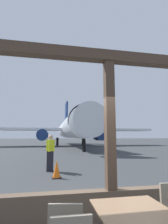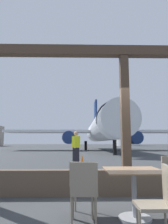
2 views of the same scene
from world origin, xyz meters
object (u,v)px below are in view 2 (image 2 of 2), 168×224
Objects in this scene: airplane at (102,129)px; ground_crew_worker at (76,149)px; cafe_chair_window_left at (83,183)px; fuel_storage_tank at (127,139)px; dining_table at (134,187)px; cafe_chair_aisle_right at (84,188)px; cafe_chair_aisle_left at (160,198)px; traffic_cone at (82,164)px.

ground_crew_worker is (-3.55, -21.23, -2.31)m from airplane.
fuel_storage_tank is at bearing 76.53° from cafe_chair_window_left.
cafe_chair_window_left is (-0.82, 0.11, 0.05)m from dining_table.
dining_table is 0.86m from cafe_chair_aisle_right.
cafe_chair_aisle_right is 6.90m from ground_crew_worker.
airplane is (2.49, 27.85, 2.72)m from dining_table.
fuel_storage_tank reaches higher than cafe_chair_aisle_right.
airplane reaches higher than cafe_chair_aisle_right.
dining_table is at bearing -102.86° from fuel_storage_tank.
fuel_storage_tank is at bearing 77.14° from dining_table.
fuel_storage_tank is at bearing 76.60° from cafe_chair_aisle_right.
dining_table is 6.71m from ground_crew_worker.
dining_table is 1.00× the size of cafe_chair_aisle_left.
cafe_chair_aisle_left is at bearing -81.89° from traffic_cone.
traffic_cone is at bearing 98.11° from cafe_chair_aisle_left.
traffic_cone is (0.03, 5.45, -0.20)m from cafe_chair_aisle_right.
cafe_chair_aisle_right reaches higher than cafe_chair_window_left.
traffic_cone is at bearing 89.49° from cafe_chair_window_left.
dining_table is at bearing 18.28° from cafe_chair_aisle_right.
ground_crew_worker is 1.57m from traffic_cone.
fuel_storage_tank is (18.26, 76.26, 2.15)m from cafe_chair_window_left.
cafe_chair_aisle_left is 28.95m from airplane.
cafe_chair_window_left is at bearing -87.97° from ground_crew_worker.
cafe_chair_window_left is 1.34m from cafe_chair_aisle_left.
ground_crew_worker reaches higher than cafe_chair_aisle_right.
traffic_cone is at bearing 89.66° from cafe_chair_aisle_right.
cafe_chair_aisle_right is 78.81m from fuel_storage_tank.
cafe_chair_aisle_right is at bearing -87.98° from ground_crew_worker.
airplane reaches higher than fuel_storage_tank.
cafe_chair_aisle_left is 6.12m from traffic_cone.
airplane is at bearing -107.12° from fuel_storage_tank.
dining_table is 0.09× the size of fuel_storage_tank.
cafe_chair_aisle_right is at bearing -161.72° from dining_table.
cafe_chair_window_left is 6.53m from ground_crew_worker.
fuel_storage_tank reaches higher than cafe_chair_aisle_left.
ground_crew_worker is 72.18m from fuel_storage_tank.
fuel_storage_tank is at bearing 75.15° from ground_crew_worker.
cafe_chair_aisle_left reaches higher than cafe_chair_window_left.
fuel_storage_tank is at bearing 72.88° from airplane.
cafe_chair_aisle_right is at bearing -88.11° from cafe_chair_window_left.
airplane is at bearing 84.88° from dining_table.
traffic_cone is (0.28, -1.43, -0.56)m from ground_crew_worker.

